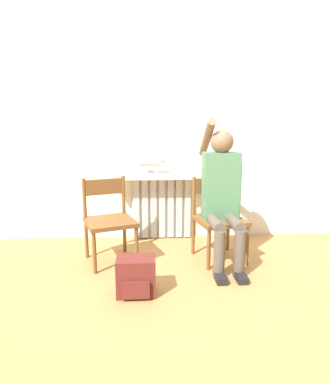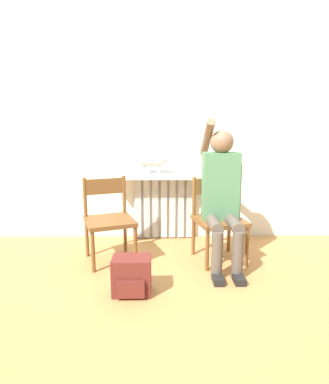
{
  "view_description": "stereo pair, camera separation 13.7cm",
  "coord_description": "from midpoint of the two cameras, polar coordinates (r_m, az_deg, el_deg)",
  "views": [
    {
      "loc": [
        -0.19,
        -2.54,
        1.3
      ],
      "look_at": [
        0.0,
        0.62,
        0.67
      ],
      "focal_mm": 30.0,
      "sensor_mm": 36.0,
      "label": 1
    },
    {
      "loc": [
        -0.05,
        -2.54,
        1.3
      ],
      "look_at": [
        0.0,
        0.62,
        0.67
      ],
      "focal_mm": 30.0,
      "sensor_mm": 36.0,
      "label": 2
    }
  ],
  "objects": [
    {
      "name": "cat",
      "position": [
        3.6,
        -3.47,
        5.41
      ],
      "size": [
        0.43,
        0.13,
        0.24
      ],
      "color": "silver",
      "rests_on": "windowsill"
    },
    {
      "name": "windowsill",
      "position": [
        3.66,
        -1.5,
        2.83
      ],
      "size": [
        1.24,
        0.25,
        0.05
      ],
      "color": "silver",
      "rests_on": "radiator"
    },
    {
      "name": "chair_right",
      "position": [
        3.23,
        8.3,
        -4.44
      ],
      "size": [
        0.54,
        0.54,
        0.82
      ],
      "rotation": [
        0.0,
        0.0,
        0.22
      ],
      "color": "brown",
      "rests_on": "ground_plane"
    },
    {
      "name": "window_glass",
      "position": [
        3.74,
        -1.61,
        12.15
      ],
      "size": [
        1.19,
        0.01,
        1.14
      ],
      "color": "white",
      "rests_on": "windowsill"
    },
    {
      "name": "radiator",
      "position": [
        3.81,
        -1.51,
        -2.84
      ],
      "size": [
        0.7,
        0.08,
        0.74
      ],
      "color": "silver",
      "rests_on": "ground_plane"
    },
    {
      "name": "person",
      "position": [
        3.08,
        8.98,
        0.14
      ],
      "size": [
        0.36,
        0.97,
        1.39
      ],
      "color": "brown",
      "rests_on": "ground_plane"
    },
    {
      "name": "chair_left",
      "position": [
        3.2,
        -11.08,
        -4.72
      ],
      "size": [
        0.58,
        0.58,
        0.82
      ],
      "rotation": [
        0.0,
        0.0,
        0.35
      ],
      "color": "brown",
      "rests_on": "ground_plane"
    },
    {
      "name": "backpack",
      "position": [
        2.64,
        -6.63,
        -14.71
      ],
      "size": [
        0.31,
        0.24,
        0.3
      ],
      "color": "maroon",
      "rests_on": "ground_plane"
    },
    {
      "name": "ground_plane",
      "position": [
        2.86,
        -0.67,
        -15.77
      ],
      "size": [
        12.0,
        12.0,
        0.0
      ],
      "primitive_type": "plane",
      "color": "#B27F47"
    },
    {
      "name": "wall_with_window",
      "position": [
        3.77,
        -1.63,
        12.08
      ],
      "size": [
        7.0,
        0.06,
        2.7
      ],
      "color": "white",
      "rests_on": "ground_plane"
    }
  ]
}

